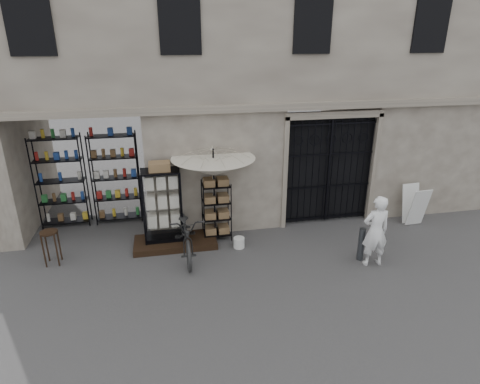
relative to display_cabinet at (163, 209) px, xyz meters
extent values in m
plane|color=black|center=(2.65, -1.67, -0.95)|extent=(80.00, 80.00, 0.00)
cube|color=#9F9686|center=(2.65, 2.33, 3.55)|extent=(14.00, 4.00, 9.00)
cube|color=black|center=(-1.85, 1.13, 0.55)|extent=(3.00, 1.70, 3.00)
cube|color=black|center=(-1.90, 1.63, 0.30)|extent=(2.70, 0.50, 2.50)
cube|color=black|center=(4.40, 0.61, 0.55)|extent=(2.50, 0.06, 3.00)
cube|color=black|center=(4.40, 0.45, 0.50)|extent=(0.05, 0.05, 2.80)
cube|color=black|center=(0.25, -0.12, -0.87)|extent=(2.00, 0.90, 0.15)
cube|color=black|center=(0.00, 0.01, -0.75)|extent=(0.91, 0.58, 0.10)
cube|color=silver|center=(-0.01, -0.27, 0.09)|extent=(0.83, 0.05, 1.65)
cube|color=silver|center=(0.00, 0.01, -0.01)|extent=(0.77, 0.43, 1.38)
cube|color=olive|center=(0.00, 0.01, 1.02)|extent=(0.51, 0.40, 0.20)
cube|color=black|center=(1.32, 0.07, -0.18)|extent=(0.74, 0.59, 1.53)
cube|color=olive|center=(1.32, 0.07, -0.23)|extent=(0.63, 0.47, 1.15)
cylinder|color=black|center=(1.26, 0.01, 0.24)|extent=(0.05, 0.05, 2.38)
imported|color=silver|center=(1.26, 0.01, 1.11)|extent=(2.16, 2.19, 1.60)
cylinder|color=silver|center=(1.77, -0.54, -0.82)|extent=(0.35, 0.35, 0.26)
imported|color=black|center=(0.51, -0.63, -0.95)|extent=(0.76, 1.13, 2.13)
cylinder|color=black|center=(-2.51, -0.45, -0.15)|extent=(0.43, 0.43, 0.04)
cube|color=black|center=(-2.51, -0.45, -0.55)|extent=(0.33, 0.33, 0.79)
cylinder|color=#45494E|center=(4.41, -1.63, -0.55)|extent=(0.14, 0.14, 0.79)
imported|color=white|center=(4.59, -1.87, -0.95)|extent=(0.63, 1.67, 0.40)
cube|color=silver|center=(6.71, -0.33, -0.39)|extent=(0.52, 0.29, 1.07)
cube|color=silver|center=(6.69, 0.01, -0.39)|extent=(0.52, 0.29, 1.07)
camera|label=1|loc=(0.13, -9.05, 3.90)|focal=30.00mm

